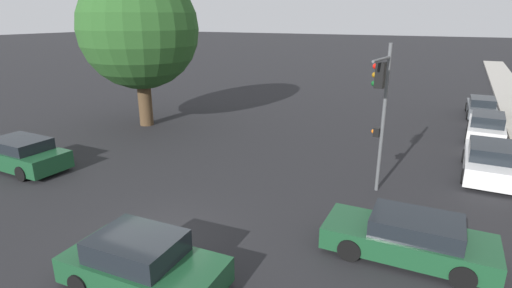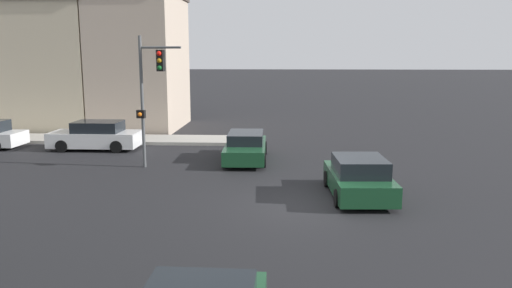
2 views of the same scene
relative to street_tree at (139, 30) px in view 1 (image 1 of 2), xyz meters
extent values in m
plane|color=black|center=(9.83, -10.47, -5.88)|extent=(300.00, 300.00, 0.00)
cube|color=#ADA89E|center=(21.75, 22.16, -5.79)|extent=(2.61, 60.00, 0.18)
cylinder|color=#4C3823|center=(0.00, 0.00, -4.26)|extent=(0.84, 0.84, 3.24)
sphere|color=#285623|center=(0.00, 0.00, 0.03)|extent=(7.12, 7.12, 7.12)
cylinder|color=#515456|center=(15.12, -3.68, -3.02)|extent=(0.14, 0.14, 5.73)
cylinder|color=#515456|center=(15.01, -4.58, -0.65)|extent=(0.32, 1.82, 0.10)
cube|color=black|center=(15.01, -4.58, -1.20)|extent=(0.33, 0.33, 0.90)
sphere|color=red|center=(14.82, -4.56, -0.90)|extent=(0.20, 0.20, 0.20)
sphere|color=#99660F|center=(14.82, -4.56, -1.20)|extent=(0.20, 0.20, 0.20)
sphere|color=#0F511E|center=(14.82, -4.56, -1.50)|extent=(0.20, 0.20, 0.20)
cube|color=black|center=(14.94, -3.66, -3.49)|extent=(0.26, 0.37, 0.35)
sphere|color=orange|center=(14.80, -3.64, -3.49)|extent=(0.18, 0.18, 0.18)
cube|color=#194728|center=(0.14, -8.54, -5.32)|extent=(4.83, 2.00, 0.77)
cube|color=black|center=(0.33, -8.55, -4.69)|extent=(2.52, 1.73, 0.48)
cylinder|color=black|center=(-1.33, -7.61, -5.55)|extent=(0.66, 0.23, 0.66)
cylinder|color=black|center=(1.61, -9.48, -5.55)|extent=(0.66, 0.23, 0.66)
cylinder|color=black|center=(1.64, -7.66, -5.55)|extent=(0.66, 0.23, 0.66)
cube|color=#194728|center=(11.01, -12.48, -5.37)|extent=(4.23, 2.14, 0.68)
cube|color=black|center=(10.85, -12.49, -4.74)|extent=(2.24, 1.80, 0.58)
cylinder|color=black|center=(12.25, -11.51, -5.58)|extent=(0.61, 0.25, 0.60)
cylinder|color=black|center=(9.68, -11.64, -5.58)|extent=(0.61, 0.25, 0.60)
cylinder|color=black|center=(9.78, -13.45, -5.58)|extent=(0.61, 0.25, 0.60)
cube|color=#194728|center=(16.78, -8.05, -5.38)|extent=(4.69, 1.93, 0.64)
cube|color=black|center=(16.97, -8.05, -4.81)|extent=(2.45, 1.67, 0.49)
cylinder|color=black|center=(15.36, -8.95, -5.55)|extent=(0.67, 0.23, 0.67)
cylinder|color=black|center=(15.32, -7.23, -5.55)|extent=(0.67, 0.23, 0.67)
cylinder|color=black|center=(18.24, -8.88, -5.55)|extent=(0.67, 0.23, 0.67)
cylinder|color=black|center=(18.21, -7.16, -5.55)|extent=(0.67, 0.23, 0.67)
cube|color=silver|center=(19.12, 0.06, -5.32)|extent=(1.91, 4.58, 0.76)
cube|color=black|center=(19.12, -0.12, -4.66)|extent=(1.68, 2.38, 0.55)
cylinder|color=black|center=(18.22, 1.48, -5.56)|extent=(0.22, 0.63, 0.63)
cylinder|color=black|center=(20.02, 1.48, -5.56)|extent=(0.22, 0.63, 0.63)
cylinder|color=black|center=(18.22, -1.36, -5.56)|extent=(0.22, 0.63, 0.63)
cube|color=silver|center=(19.22, 6.39, -5.35)|extent=(1.97, 4.57, 0.71)
cube|color=black|center=(19.21, 6.21, -4.71)|extent=(1.68, 2.40, 0.59)
cylinder|color=black|center=(18.41, 7.81, -5.57)|extent=(0.24, 0.64, 0.63)
cylinder|color=black|center=(20.12, 7.76, -5.57)|extent=(0.24, 0.64, 0.63)
cylinder|color=black|center=(18.32, 5.02, -5.57)|extent=(0.24, 0.64, 0.63)
cylinder|color=black|center=(20.03, 4.96, -5.57)|extent=(0.24, 0.64, 0.63)
cube|color=#4C5156|center=(19.12, 12.27, -5.37)|extent=(1.84, 4.46, 0.67)
cube|color=black|center=(19.12, 12.09, -4.78)|extent=(1.57, 2.34, 0.49)
cylinder|color=black|center=(18.28, 13.61, -5.56)|extent=(0.24, 0.66, 0.65)
cylinder|color=black|center=(19.87, 13.66, -5.56)|extent=(0.24, 0.66, 0.65)
cylinder|color=black|center=(18.37, 10.88, -5.56)|extent=(0.24, 0.66, 0.65)
cylinder|color=black|center=(19.96, 10.93, -5.56)|extent=(0.24, 0.66, 0.65)
camera|label=1|loc=(17.45, -18.91, 0.74)|focal=28.00mm
camera|label=2|loc=(-6.20, -9.84, -0.93)|focal=35.00mm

